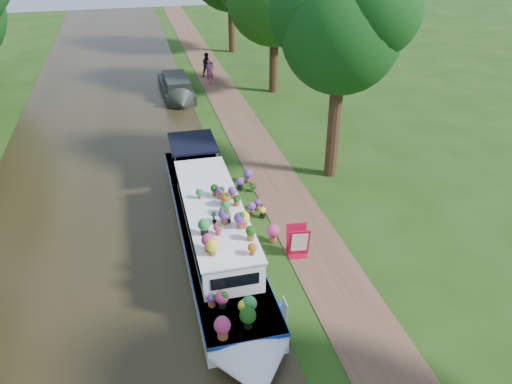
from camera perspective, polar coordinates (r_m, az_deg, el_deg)
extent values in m
plane|color=#1D3E0F|center=(19.36, 1.19, -3.19)|extent=(100.00, 100.00, 0.00)
cube|color=black|center=(18.94, -16.70, -5.41)|extent=(10.00, 100.00, 0.02)
cube|color=brown|center=(19.66, 4.57, -2.68)|extent=(2.20, 100.00, 0.03)
cube|color=white|center=(18.26, -5.14, -4.08)|extent=(2.20, 12.00, 0.75)
cube|color=navy|center=(18.09, -5.19, -3.25)|extent=(2.24, 12.04, 0.12)
cube|color=white|center=(17.10, -4.83, -3.01)|extent=(1.80, 7.00, 1.05)
cube|color=white|center=(16.81, -4.91, -1.42)|extent=(1.90, 7.10, 0.06)
cube|color=black|center=(17.20, -1.85, -2.42)|extent=(0.03, 6.40, 0.38)
cube|color=black|center=(16.98, -7.87, -3.18)|extent=(0.03, 6.40, 0.38)
cube|color=black|center=(21.28, -7.25, 5.64)|extent=(1.90, 2.40, 0.10)
cube|color=white|center=(13.88, 3.35, -13.18)|extent=(0.04, 0.45, 0.55)
imported|color=#154311|center=(15.63, -4.82, -2.95)|extent=(0.24, 0.28, 0.45)
imported|color=#154311|center=(16.73, -3.50, -0.71)|extent=(0.28, 0.28, 0.36)
cylinder|color=#311E10|center=(21.97, 8.88, 7.31)|extent=(0.56, 0.56, 4.55)
sphere|color=#0D3410|center=(20.82, 9.75, 17.42)|extent=(4.80, 4.80, 4.80)
sphere|color=#0D3410|center=(20.40, 13.44, 19.58)|extent=(3.60, 3.60, 3.60)
sphere|color=#0D3410|center=(21.14, 6.77, 19.80)|extent=(3.84, 3.84, 3.84)
cylinder|color=#311E10|center=(33.06, 2.04, 14.60)|extent=(0.56, 0.56, 3.85)
cylinder|color=#311E10|center=(43.33, -2.79, 18.43)|extent=(0.56, 0.56, 4.20)
cube|color=black|center=(33.54, -9.11, 11.58)|extent=(1.95, 5.70, 0.57)
cube|color=black|center=(32.91, -9.11, 12.35)|extent=(1.51, 3.34, 0.66)
cube|color=#B20C2A|center=(17.53, 4.72, -7.06)|extent=(0.69, 0.59, 0.03)
cube|color=#B20C2A|center=(17.10, 4.94, -5.84)|extent=(0.74, 0.37, 1.13)
cube|color=#B20C2A|center=(17.31, 4.65, -5.33)|extent=(0.74, 0.37, 1.13)
cube|color=white|center=(17.03, 4.99, -5.77)|extent=(0.57, 0.26, 0.79)
imported|color=#D0559F|center=(35.13, -5.28, 13.54)|extent=(0.64, 0.48, 1.59)
imported|color=black|center=(36.55, -5.58, 14.25)|extent=(0.88, 0.71, 1.70)
imported|color=#306F21|center=(21.15, -0.27, 0.59)|extent=(0.50, 0.47, 0.45)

